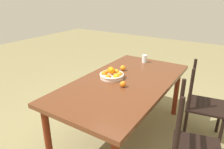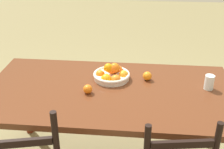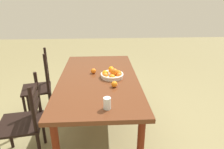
# 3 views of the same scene
# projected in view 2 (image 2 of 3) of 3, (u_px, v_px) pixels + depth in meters

# --- Properties ---
(dining_table) EXTENTS (1.86, 0.97, 0.75)m
(dining_table) POSITION_uv_depth(u_px,v_px,m) (109.00, 98.00, 2.30)
(dining_table) COLOR #5C2F1A
(dining_table) RESTS_ON ground
(fruit_bowl) EXTENTS (0.29, 0.29, 0.14)m
(fruit_bowl) POSITION_uv_depth(u_px,v_px,m) (112.00, 74.00, 2.40)
(fruit_bowl) COLOR silver
(fruit_bowl) RESTS_ON dining_table
(orange_loose_0) EXTENTS (0.07, 0.07, 0.07)m
(orange_loose_0) POSITION_uv_depth(u_px,v_px,m) (88.00, 89.00, 2.21)
(orange_loose_0) COLOR orange
(orange_loose_0) RESTS_ON dining_table
(orange_loose_1) EXTENTS (0.07, 0.07, 0.07)m
(orange_loose_1) POSITION_uv_depth(u_px,v_px,m) (147.00, 76.00, 2.39)
(orange_loose_1) COLOR orange
(orange_loose_1) RESTS_ON dining_table
(drinking_glass) EXTENTS (0.07, 0.07, 0.11)m
(drinking_glass) POSITION_uv_depth(u_px,v_px,m) (209.00, 82.00, 2.26)
(drinking_glass) COLOR silver
(drinking_glass) RESTS_ON dining_table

